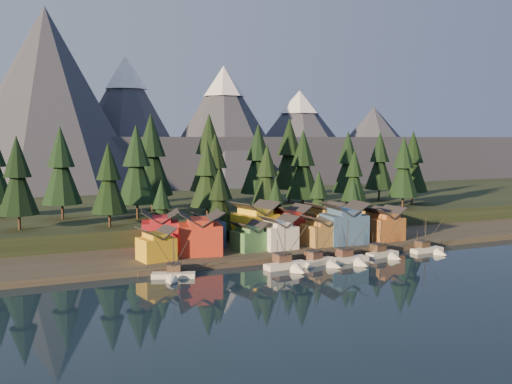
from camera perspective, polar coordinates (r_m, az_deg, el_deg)
name	(u,v)px	position (r m, az deg, el deg)	size (l,w,h in m)	color
ground	(335,274)	(126.56, 7.95, -8.09)	(500.00, 500.00, 0.00)	black
shore_strip	(260,240)	(160.97, 0.36, -4.85)	(400.00, 50.00, 1.50)	#312B23
hillside	(202,211)	(206.66, -5.38, -1.95)	(420.00, 100.00, 6.00)	black
dock	(299,257)	(140.36, 4.36, -6.50)	(80.00, 4.00, 1.00)	#433A30
mountain_ridge	(123,144)	(323.68, -13.18, 4.68)	(560.00, 190.00, 90.00)	#404453
boat_0	(173,270)	(121.66, -8.31, -7.75)	(9.72, 10.07, 10.13)	silver
boat_2	(289,259)	(129.21, 3.34, -6.75)	(10.77, 11.58, 11.89)	white
boat_3	(322,256)	(134.02, 6.65, -6.39)	(10.22, 10.68, 11.18)	beige
boat_4	(352,254)	(137.24, 9.55, -6.14)	(10.25, 11.07, 11.39)	silver
boat_5	(385,248)	(145.33, 12.80, -5.52)	(9.24, 9.80, 11.16)	beige
boat_6	(430,245)	(153.92, 17.02, -5.13)	(9.58, 10.30, 10.26)	white
house_front_0	(156,243)	(133.04, -9.95, -5.04)	(8.67, 8.33, 7.56)	gold
house_front_1	(200,232)	(138.36, -5.65, -3.97)	(11.87, 11.57, 10.36)	#A22A19
house_front_2	(249,235)	(142.27, -0.67, -4.37)	(8.48, 8.53, 7.16)	#3E7340
house_front_3	(278,231)	(144.64, 2.22, -3.96)	(8.72, 8.36, 8.35)	silver
house_front_4	(320,230)	(150.13, 6.39, -3.76)	(7.91, 8.49, 7.75)	olive
house_front_5	(344,222)	(153.54, 8.80, -2.95)	(11.16, 10.30, 10.96)	#325276
house_front_6	(384,223)	(160.47, 12.63, -3.02)	(9.77, 9.31, 9.06)	#A65F2A
house_back_0	(160,229)	(145.19, -9.57, -3.66)	(10.86, 10.59, 9.95)	maroon
house_back_1	(207,228)	(148.41, -4.91, -3.63)	(7.98, 8.08, 8.87)	#334F7A
house_back_2	(255,221)	(152.89, -0.08, -2.94)	(12.11, 11.48, 10.90)	yellow
house_back_3	(289,222)	(156.53, 3.36, -3.00)	(10.14, 9.20, 9.59)	maroon
house_back_4	(324,219)	(163.36, 6.85, -2.68)	(9.19, 8.86, 9.60)	olive
house_back_5	(371,220)	(168.96, 11.47, -2.78)	(7.05, 7.14, 7.93)	#A8853B
tree_hill_0	(18,178)	(156.59, -22.73, 1.26)	(10.39, 10.39, 24.19)	#332319
tree_hill_1	(61,168)	(173.13, -18.91, 2.26)	(11.60, 11.60, 27.03)	#332319
tree_hill_2	(109,181)	(154.75, -14.51, 1.09)	(9.61, 9.61, 22.38)	#332319
tree_hill_3	(137,167)	(168.22, -11.86, 2.43)	(11.77, 11.77, 27.43)	#332319
tree_hill_4	(151,158)	(184.53, -10.43, 3.37)	(13.46, 13.46, 31.35)	#332319
tree_hill_5	(207,176)	(163.60, -4.92, 1.58)	(9.85, 9.85, 22.96)	#332319
tree_hill_6	(215,169)	(180.31, -4.08, 2.30)	(10.74, 10.74, 25.01)	#332319
tree_hill_7	(267,177)	(168.57, 1.10, 1.48)	(9.32, 9.32, 21.72)	#332319
tree_hill_8	(258,161)	(193.48, 0.23, 3.07)	(12.19, 12.19, 28.39)	#332319
tree_hill_9	(303,167)	(181.90, 4.73, 2.53)	(11.25, 11.25, 26.20)	#332319
tree_hill_10	(289,156)	(207.60, 3.35, 3.59)	(13.22, 13.22, 30.79)	#332319
tree_hill_11	(354,177)	(186.15, 9.79, 1.46)	(8.53, 8.53, 19.86)	#332319
tree_hill_12	(348,164)	(203.69, 9.17, 2.74)	(11.13, 11.13, 25.92)	#332319
tree_hill_13	(403,169)	(195.03, 14.53, 2.24)	(10.38, 10.38, 24.17)	#332319
tree_hill_14	(380,163)	(218.87, 12.26, 2.88)	(11.15, 11.15, 25.97)	#332319
tree_hill_15	(209,155)	(197.49, -4.69, 3.68)	(13.73, 13.73, 31.98)	#332319
tree_hill_17	(413,164)	(210.28, 15.40, 2.74)	(11.23, 11.23, 26.16)	#332319
tree_shore_0	(162,209)	(150.15, -9.41, -1.72)	(7.45, 7.45, 17.36)	#332319
tree_shore_1	(219,201)	(154.75, -3.68, -0.86)	(8.68, 8.68, 20.22)	#332319
tree_shore_2	(276,205)	(161.63, 1.98, -1.28)	(7.16, 7.16, 16.67)	#332319
tree_shore_3	(319,199)	(168.09, 6.27, -0.69)	(7.98, 7.98, 18.59)	#332319
tree_shore_4	(353,202)	(174.59, 9.67, -0.98)	(6.84, 6.84, 15.93)	#332319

